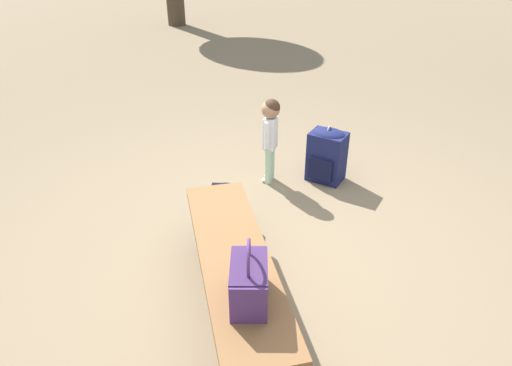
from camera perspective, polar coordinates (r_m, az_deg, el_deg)
The scene contains 6 objects.
ground_plane at distance 3.41m, azimuth 0.41°, elevation -8.41°, with size 40.00×40.00×0.00m, color #7F6B51.
park_bench at distance 2.71m, azimuth -2.69°, elevation -9.77°, with size 1.65×0.79×0.45m.
handbag at distance 2.31m, azimuth -0.88°, elevation -12.09°, with size 0.32×0.19×0.37m.
child_standing at distance 4.02m, azimuth 1.81°, elevation 6.79°, with size 0.21×0.16×0.80m.
backpack_large at distance 4.21m, azimuth 8.83°, elevation 3.65°, with size 0.36×0.39×0.54m.
backpack_small at distance 3.59m, azimuth -3.78°, elevation -2.58°, with size 0.21×0.23×0.38m.
Camera 1 is at (-2.66, -0.05, 2.14)m, focal length 32.11 mm.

